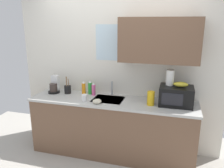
# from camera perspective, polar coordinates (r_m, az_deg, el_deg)

# --- Properties ---
(kitchen_wall_assembly) EXTENTS (3.28, 0.42, 2.50)m
(kitchen_wall_assembly) POSITION_cam_1_polar(r_m,az_deg,el_deg) (3.53, 3.45, 4.51)
(kitchen_wall_assembly) COLOR silver
(kitchen_wall_assembly) RESTS_ON ground
(counter_unit) EXTENTS (2.51, 0.63, 0.90)m
(counter_unit) POSITION_cam_1_polar(r_m,az_deg,el_deg) (3.57, -0.02, -10.76)
(counter_unit) COLOR brown
(counter_unit) RESTS_ON ground
(sink_faucet) EXTENTS (0.03, 0.03, 0.22)m
(sink_faucet) POSITION_cam_1_polar(r_m,az_deg,el_deg) (3.60, 0.02, -1.09)
(sink_faucet) COLOR #B2B5BA
(sink_faucet) RESTS_ON counter_unit
(microwave) EXTENTS (0.46, 0.35, 0.27)m
(microwave) POSITION_cam_1_polar(r_m,az_deg,el_deg) (3.28, 15.92, -2.89)
(microwave) COLOR black
(microwave) RESTS_ON counter_unit
(banana_bunch) EXTENTS (0.20, 0.11, 0.07)m
(banana_bunch) POSITION_cam_1_polar(r_m,az_deg,el_deg) (3.24, 17.03, -0.09)
(banana_bunch) COLOR gold
(banana_bunch) RESTS_ON microwave
(paper_towel_roll) EXTENTS (0.11, 0.11, 0.22)m
(paper_towel_roll) POSITION_cam_1_polar(r_m,az_deg,el_deg) (3.27, 14.50, 1.60)
(paper_towel_roll) COLOR white
(paper_towel_roll) RESTS_ON microwave
(coffee_maker) EXTENTS (0.19, 0.21, 0.28)m
(coffee_maker) POSITION_cam_1_polar(r_m,az_deg,el_deg) (3.85, -14.35, -0.56)
(coffee_maker) COLOR black
(coffee_maker) RESTS_ON counter_unit
(dish_soap_bottle_pink) EXTENTS (0.06, 0.06, 0.21)m
(dish_soap_bottle_pink) POSITION_cam_1_polar(r_m,az_deg,el_deg) (3.60, -4.69, -1.35)
(dish_soap_bottle_pink) COLOR #E55999
(dish_soap_bottle_pink) RESTS_ON counter_unit
(dish_soap_bottle_green) EXTENTS (0.06, 0.06, 0.22)m
(dish_soap_bottle_green) POSITION_cam_1_polar(r_m,az_deg,el_deg) (3.66, -5.58, -0.94)
(dish_soap_bottle_green) COLOR green
(dish_soap_bottle_green) RESTS_ON counter_unit
(dish_soap_bottle_orange) EXTENTS (0.06, 0.06, 0.22)m
(dish_soap_bottle_orange) POSITION_cam_1_polar(r_m,az_deg,el_deg) (3.68, -7.19, -0.99)
(dish_soap_bottle_orange) COLOR orange
(dish_soap_bottle_orange) RESTS_ON counter_unit
(cereal_canister) EXTENTS (0.10, 0.10, 0.20)m
(cereal_canister) POSITION_cam_1_polar(r_m,az_deg,el_deg) (3.22, 9.80, -3.58)
(cereal_canister) COLOR gold
(cereal_canister) RESTS_ON counter_unit
(mug_white) EXTENTS (0.08, 0.08, 0.09)m
(mug_white) POSITION_cam_1_polar(r_m,az_deg,el_deg) (3.38, -6.99, -3.44)
(mug_white) COLOR white
(mug_white) RESTS_ON counter_unit
(utensil_crock) EXTENTS (0.11, 0.11, 0.28)m
(utensil_crock) POSITION_cam_1_polar(r_m,az_deg,el_deg) (3.76, -11.19, -1.29)
(utensil_crock) COLOR black
(utensil_crock) RESTS_ON counter_unit
(small_bowl) EXTENTS (0.13, 0.13, 0.06)m
(small_bowl) POSITION_cam_1_polar(r_m,az_deg,el_deg) (3.25, -3.80, -4.39)
(small_bowl) COLOR beige
(small_bowl) RESTS_ON counter_unit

